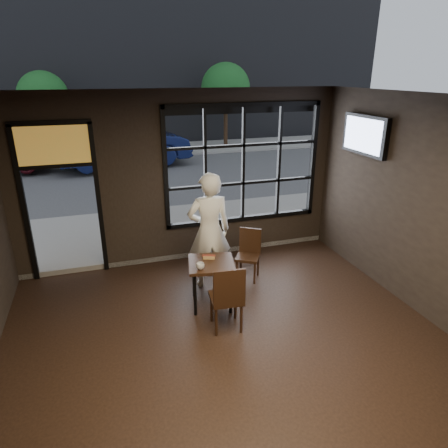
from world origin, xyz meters
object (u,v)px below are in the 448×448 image
object	(u,v)px
man	(209,231)
navy_car	(123,143)
chair_near	(226,296)
cafe_table	(212,283)

from	to	relation	value
man	navy_car	bearing A→B (deg)	-83.54
chair_near	man	size ratio (longest dim) A/B	0.51
cafe_table	man	xyz separation A→B (m)	(0.15, 0.63, 0.62)
cafe_table	chair_near	bearing A→B (deg)	-75.40
cafe_table	navy_car	world-z (taller)	navy_car
chair_near	navy_car	xyz separation A→B (m)	(-0.55, 10.86, 0.41)
man	navy_car	world-z (taller)	man
cafe_table	chair_near	size ratio (longest dim) A/B	0.73
cafe_table	chair_near	distance (m)	0.65
navy_car	cafe_table	bearing A→B (deg)	173.82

